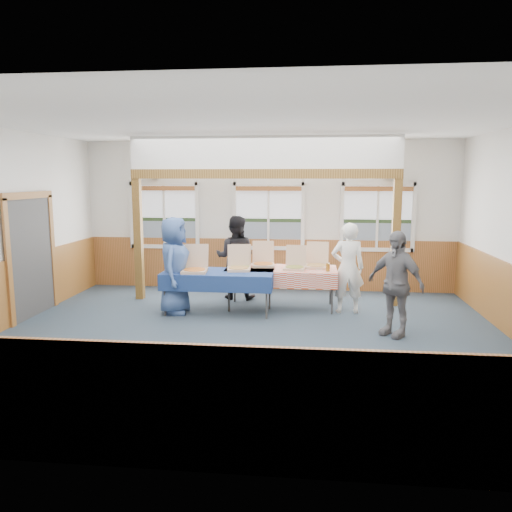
{
  "coord_description": "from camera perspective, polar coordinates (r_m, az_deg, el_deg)",
  "views": [
    {
      "loc": [
        0.89,
        -7.23,
        2.42
      ],
      "look_at": [
        -0.0,
        1.0,
        1.11
      ],
      "focal_mm": 35.0,
      "sensor_mm": 36.0,
      "label": 1
    }
  ],
  "objects": [
    {
      "name": "cased_opening",
      "position": [
        9.57,
        -24.34,
        -0.08
      ],
      "size": [
        0.06,
        1.3,
        2.1
      ],
      "primitive_type": "cube",
      "color": "#373737",
      "rests_on": "wall_left"
    },
    {
      "name": "cross_beam",
      "position": [
        9.58,
        0.88,
        9.37
      ],
      "size": [
        5.15,
        0.18,
        0.18
      ],
      "primitive_type": "cube",
      "color": "#5A3914",
      "rests_on": "post_left"
    },
    {
      "name": "window_mid",
      "position": [
        10.75,
        1.44,
        4.99
      ],
      "size": [
        1.56,
        0.1,
        1.46
      ],
      "color": "white",
      "rests_on": "wall_back"
    },
    {
      "name": "table_left",
      "position": [
        8.97,
        -4.32,
        -2.1
      ],
      "size": [
        2.08,
        1.17,
        0.76
      ],
      "rotation": [
        0.0,
        0.0,
        -0.15
      ],
      "color": "#373737",
      "rests_on": "floor"
    },
    {
      "name": "window_left",
      "position": [
        11.18,
        -10.44,
        5.0
      ],
      "size": [
        1.56,
        0.1,
        1.46
      ],
      "color": "white",
      "rests_on": "wall_back"
    },
    {
      "name": "wall_back",
      "position": [
        10.8,
        1.46,
        4.59
      ],
      "size": [
        8.0,
        0.0,
        8.0
      ],
      "primitive_type": "plane",
      "rotation": [
        1.57,
        0.0,
        0.0
      ],
      "color": "silver",
      "rests_on": "floor"
    },
    {
      "name": "veggie_tray",
      "position": [
        9.12,
        -8.97,
        -1.46
      ],
      "size": [
        0.38,
        0.38,
        0.09
      ],
      "color": "black",
      "rests_on": "table_left"
    },
    {
      "name": "ceiling",
      "position": [
        7.33,
        -0.83,
        15.06
      ],
      "size": [
        8.0,
        8.0,
        0.0
      ],
      "primitive_type": "plane",
      "rotation": [
        3.14,
        0.0,
        0.0
      ],
      "color": "white",
      "rests_on": "wall_back"
    },
    {
      "name": "wainscot_back",
      "position": [
        10.91,
        1.42,
        -0.93
      ],
      "size": [
        7.98,
        0.05,
        1.1
      ],
      "primitive_type": "cube",
      "color": "brown",
      "rests_on": "floor"
    },
    {
      "name": "drink_glass",
      "position": [
        9.0,
        8.22,
        -1.29
      ],
      "size": [
        0.07,
        0.07,
        0.15
      ],
      "primitive_type": "cylinder",
      "color": "#8E5917",
      "rests_on": "table_right"
    },
    {
      "name": "window_right",
      "position": [
        10.81,
        13.72,
        4.76
      ],
      "size": [
        1.56,
        0.1,
        1.46
      ],
      "color": "white",
      "rests_on": "wall_back"
    },
    {
      "name": "man_blue",
      "position": [
        9.01,
        -9.32,
        -1.08
      ],
      "size": [
        0.56,
        0.85,
        1.74
      ],
      "primitive_type": "imported",
      "rotation": [
        0.0,
        0.0,
        1.56
      ],
      "color": "#39568F",
      "rests_on": "floor"
    },
    {
      "name": "floor",
      "position": [
        7.68,
        -0.78,
        -9.41
      ],
      "size": [
        8.0,
        8.0,
        0.0
      ],
      "primitive_type": "plane",
      "color": "#283641",
      "rests_on": "ground"
    },
    {
      "name": "pizza_box_c",
      "position": [
        9.24,
        -1.8,
        -1.01
      ],
      "size": [
        0.43,
        0.51,
        0.42
      ],
      "rotation": [
        0.0,
        0.0,
        0.09
      ],
      "color": "tan",
      "rests_on": "table_right"
    },
    {
      "name": "woman_black",
      "position": [
        10.01,
        -2.36,
        -0.16
      ],
      "size": [
        0.86,
        0.69,
        1.67
      ],
      "primitive_type": "imported",
      "rotation": [
        0.0,
        0.0,
        3.07
      ],
      "color": "black",
      "rests_on": "floor"
    },
    {
      "name": "person_grey",
      "position": [
        7.92,
        15.63,
        -3.06
      ],
      "size": [
        0.97,
        0.94,
        1.63
      ],
      "primitive_type": "imported",
      "rotation": [
        0.0,
        0.0,
        -0.74
      ],
      "color": "slate",
      "rests_on": "floor"
    },
    {
      "name": "post_left",
      "position": [
        10.19,
        -13.29,
        1.84
      ],
      "size": [
        0.15,
        0.15,
        2.4
      ],
      "primitive_type": "cube",
      "color": "#5A3914",
      "rests_on": "floor"
    },
    {
      "name": "table_right",
      "position": [
        9.28,
        2.9,
        -1.71
      ],
      "size": [
        2.1,
        1.03,
        0.76
      ],
      "rotation": [
        0.0,
        0.0,
        -0.06
      ],
      "color": "#373737",
      "rests_on": "floor"
    },
    {
      "name": "wainscot_front",
      "position": [
        4.29,
        -6.66,
        -16.92
      ],
      "size": [
        7.98,
        0.05,
        1.1
      ],
      "primitive_type": "cube",
      "color": "brown",
      "rests_on": "floor"
    },
    {
      "name": "post_right",
      "position": [
        9.75,
        15.66,
        1.43
      ],
      "size": [
        0.15,
        0.15,
        2.4
      ],
      "primitive_type": "cube",
      "color": "#5A3914",
      "rests_on": "floor"
    },
    {
      "name": "pizza_box_b",
      "position": [
        9.05,
        -2.0,
        -1.21
      ],
      "size": [
        0.47,
        0.54,
        0.44
      ],
      "rotation": [
        0.0,
        0.0,
        0.15
      ],
      "color": "tan",
      "rests_on": "table_left"
    },
    {
      "name": "wainscot_left",
      "position": [
        8.91,
        -27.13,
        -4.16
      ],
      "size": [
        0.05,
        6.98,
        1.1
      ],
      "primitive_type": "cube",
      "color": "brown",
      "rests_on": "floor"
    },
    {
      "name": "pizza_box_d",
      "position": [
        9.48,
        0.83,
        -0.74
      ],
      "size": [
        0.46,
        0.54,
        0.45
      ],
      "rotation": [
        0.0,
        0.0,
        0.1
      ],
      "color": "tan",
      "rests_on": "table_right"
    },
    {
      "name": "pizza_box_a",
      "position": [
        8.93,
        -7.0,
        -1.39
      ],
      "size": [
        0.47,
        0.56,
        0.47
      ],
      "rotation": [
        0.0,
        0.0,
        0.08
      ],
      "color": "tan",
      "rests_on": "table_left"
    },
    {
      "name": "pizza_box_f",
      "position": [
        9.39,
        6.94,
        -0.89
      ],
      "size": [
        0.45,
        0.54,
        0.46
      ],
      "rotation": [
        0.0,
        0.0,
        -0.08
      ],
      "color": "tan",
      "rests_on": "table_right"
    },
    {
      "name": "pizza_box_e",
      "position": [
        9.17,
        4.46,
        -1.11
      ],
      "size": [
        0.42,
        0.5,
        0.42
      ],
      "rotation": [
        0.0,
        0.0,
        -0.09
      ],
      "color": "tan",
      "rests_on": "table_right"
    },
    {
      "name": "woman_white",
      "position": [
        9.08,
        10.45,
        -1.36
      ],
      "size": [
        0.63,
        0.44,
        1.63
      ],
      "primitive_type": "imported",
      "rotation": [
        0.0,
        0.0,
        3.23
      ],
      "color": "white",
      "rests_on": "floor"
    },
    {
      "name": "wall_front",
      "position": [
        3.92,
        -7.02,
        -3.15
      ],
      "size": [
        8.0,
        0.0,
        8.0
      ],
      "primitive_type": "plane",
      "rotation": [
        -1.57,
        0.0,
        0.0
      ],
      "color": "silver",
      "rests_on": "floor"
    }
  ]
}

